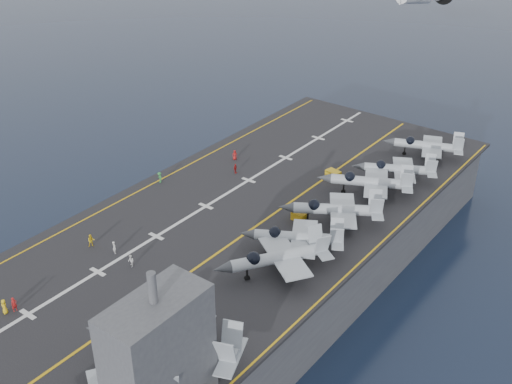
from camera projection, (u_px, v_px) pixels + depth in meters
The scene contains 26 objects.
ground at pixel (239, 280), 93.92m from camera, with size 500.00×500.00×0.00m, color #142135.
hull at pixel (239, 252), 91.50m from camera, with size 36.00×90.00×10.00m, color #56595E.
flight_deck at pixel (239, 221), 88.98m from camera, with size 38.00×92.00×0.40m, color black.
foul_line at pixel (256, 226), 87.28m from camera, with size 0.35×90.00×0.02m, color gold.
landing_centerline at pixel (206, 206), 92.05m from camera, with size 0.50×90.00×0.02m, color silver.
deck_edge_port at pixel (152, 184), 97.88m from camera, with size 0.25×90.00×0.02m, color gold.
deck_edge_stbd at pixel (355, 267), 79.06m from camera, with size 0.25×90.00×0.02m, color gold.
island_superstructure at pixel (158, 342), 56.42m from camera, with size 5.00×10.00×15.00m, color #56595E, non-canonical shape.
fighter_jet_1 at pixel (171, 343), 63.01m from camera, with size 19.36×16.31×5.72m, color gray, non-canonical shape.
fighter_jet_3 at pixel (279, 256), 76.73m from camera, with size 15.99×17.36×5.01m, color gray, non-canonical shape.
fighter_jet_4 at pixel (298, 236), 80.89m from camera, with size 15.97×14.36×4.62m, color #A0A8AF, non-canonical shape.
fighter_jet_5 at pixel (337, 208), 86.69m from camera, with size 16.98×15.55×4.91m, color #9FA8AF, non-canonical shape.
fighter_jet_6 at pixel (371, 181), 93.69m from camera, with size 16.61×14.55×4.83m, color gray, non-canonical shape.
fighter_jet_7 at pixel (399, 168), 97.79m from camera, with size 15.23×13.59×4.41m, color #9AA4AC, non-canonical shape.
fighter_jet_8 at pixel (428, 145), 105.10m from camera, with size 15.24×12.86×4.49m, color #959DA4, non-canonical shape.
tow_cart_a at pixel (153, 299), 72.63m from camera, with size 2.16×1.78×1.11m, color yellow, non-canonical shape.
tow_cart_b at pixel (299, 216), 88.47m from camera, with size 2.05×1.42×1.17m, color #BF8D12, non-canonical shape.
tow_cart_c at pixel (333, 175), 99.26m from camera, with size 2.43×1.83×1.32m, color gold, non-canonical shape.
crew_0 at pixel (4, 306), 71.01m from camera, with size 1.25×1.03×1.80m, color yellow.
crew_1 at pixel (114, 247), 81.31m from camera, with size 1.24×1.11×1.73m, color silver.
crew_2 at pixel (91, 241), 82.63m from camera, with size 1.18×1.28×1.77m, color yellow.
crew_3 at pixel (160, 177), 98.00m from camera, with size 1.23×1.03×1.74m, color #2C8539.
crew_4 at pixel (235, 169), 100.79m from camera, with size 0.78×1.04×1.59m, color #B21919.
crew_5 at pixel (235, 155), 105.04m from camera, with size 1.15×1.19×1.66m, color #B21919.
crew_6 at pixel (14, 304), 71.31m from camera, with size 0.78×1.13×1.82m, color #B21919.
crew_7 at pixel (131, 261), 78.75m from camera, with size 1.21×1.11×1.68m, color white.
Camera 1 is at (47.92, -58.89, 56.83)m, focal length 45.00 mm.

